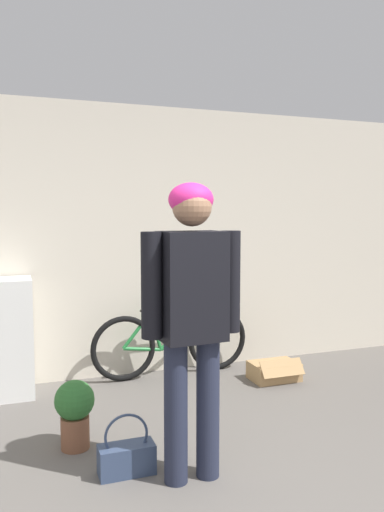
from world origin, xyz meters
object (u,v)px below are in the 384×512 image
at_px(person, 192,302).
at_px(cardboard_box, 274,371).
at_px(bicycle, 172,342).
at_px(handbag, 127,457).
at_px(potted_plant, 75,410).

relative_size(person, cardboard_box, 3.93).
distance_m(bicycle, cardboard_box, 1.01).
bearing_deg(handbag, bicycle, 64.07).
xyz_separation_m(handbag, potted_plant, (-0.25, 0.44, 0.16)).
distance_m(person, cardboard_box, 2.16).
distance_m(person, bicycle, 2.05).
relative_size(handbag, potted_plant, 0.81).
distance_m(person, handbag, 1.03).
xyz_separation_m(person, potted_plant, (-0.61, 0.63, -0.80)).
height_order(person, bicycle, person).
height_order(person, handbag, person).
distance_m(bicycle, potted_plant, 1.63).
bearing_deg(potted_plant, cardboard_box, 21.72).
bearing_deg(bicycle, person, -105.15).
distance_m(handbag, cardboard_box, 2.08).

